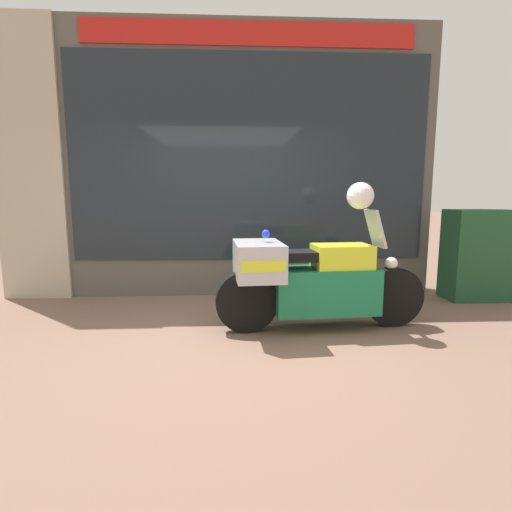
{
  "coord_description": "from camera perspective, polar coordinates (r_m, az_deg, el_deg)",
  "views": [
    {
      "loc": [
        0.21,
        -3.98,
        1.47
      ],
      "look_at": [
        0.46,
        0.75,
        0.75
      ],
      "focal_mm": 28.0,
      "sensor_mm": 36.0,
      "label": 1
    }
  ],
  "objects": [
    {
      "name": "paramedic_motorcycle",
      "position": [
        4.39,
        7.45,
        -3.19
      ],
      "size": [
        2.34,
        0.83,
        1.32
      ],
      "rotation": [
        0.0,
        0.0,
        0.07
      ],
      "color": "black",
      "rests_on": "ground"
    },
    {
      "name": "utility_cabinet",
      "position": [
        6.45,
        29.31,
        0.15
      ],
      "size": [
        0.92,
        0.52,
        1.27
      ],
      "primitive_type": "cube",
      "color": "#1E4C2D",
      "rests_on": "ground"
    },
    {
      "name": "window_display",
      "position": [
        6.1,
        -1.24,
        -1.02
      ],
      "size": [
        4.81,
        0.3,
        1.8
      ],
      "color": "slate",
      "rests_on": "ground"
    },
    {
      "name": "shop_building",
      "position": [
        6.03,
        -9.28,
        13.02
      ],
      "size": [
        6.2,
        0.55,
        3.86
      ],
      "color": "#56514C",
      "rests_on": "ground"
    },
    {
      "name": "ground_plane",
      "position": [
        4.25,
        -5.78,
        -11.58
      ],
      "size": [
        60.0,
        60.0,
        0.0
      ],
      "primitive_type": "plane",
      "color": "#7A5B4C"
    },
    {
      "name": "white_helmet",
      "position": [
        4.47,
        14.69,
        8.32
      ],
      "size": [
        0.29,
        0.29,
        0.29
      ],
      "primitive_type": "sphere",
      "color": "white",
      "rests_on": "paramedic_motorcycle"
    }
  ]
}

